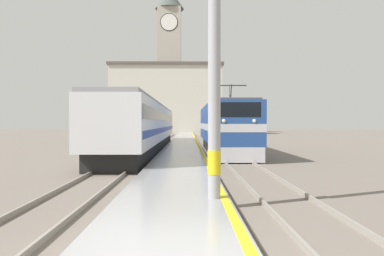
{
  "coord_description": "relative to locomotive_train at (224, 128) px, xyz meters",
  "views": [
    {
      "loc": [
        0.38,
        -5.48,
        2.18
      ],
      "look_at": [
        0.77,
        27.54,
        1.73
      ],
      "focal_mm": 35.0,
      "sensor_mm": 36.0,
      "label": 1
    }
  ],
  "objects": [
    {
      "name": "ground_plane",
      "position": [
        -3.07,
        8.07,
        -1.84
      ],
      "size": [
        200.0,
        200.0,
        0.0
      ],
      "primitive_type": "plane",
      "color": "#70665B"
    },
    {
      "name": "platform",
      "position": [
        -3.07,
        3.07,
        -1.69
      ],
      "size": [
        2.89,
        140.0,
        0.3
      ],
      "color": "#999999",
      "rests_on": "ground"
    },
    {
      "name": "rail_track_near",
      "position": [
        0.0,
        3.07,
        -1.81
      ],
      "size": [
        2.83,
        140.0,
        0.16
      ],
      "color": "#70665B",
      "rests_on": "ground"
    },
    {
      "name": "rail_track_far",
      "position": [
        -6.0,
        3.07,
        -1.81
      ],
      "size": [
        2.83,
        140.0,
        0.16
      ],
      "color": "#70665B",
      "rests_on": "ground"
    },
    {
      "name": "locomotive_train",
      "position": [
        0.0,
        0.0,
        0.0
      ],
      "size": [
        2.92,
        16.04,
        4.56
      ],
      "color": "black",
      "rests_on": "ground"
    },
    {
      "name": "passenger_train",
      "position": [
        -6.0,
        3.09,
        0.13
      ],
      "size": [
        2.92,
        30.89,
        3.63
      ],
      "color": "black",
      "rests_on": "ground"
    },
    {
      "name": "catenary_mast",
      "position": [
        -1.98,
        -18.07,
        2.8
      ],
      "size": [
        2.34,
        0.33,
        8.89
      ],
      "color": "#9E9EA3",
      "rests_on": "platform"
    },
    {
      "name": "clock_tower",
      "position": [
        -6.61,
        54.17,
        14.87
      ],
      "size": [
        6.2,
        6.2,
        31.39
      ],
      "color": "#ADA393",
      "rests_on": "ground"
    },
    {
      "name": "station_building",
      "position": [
        -6.81,
        45.85,
        4.95
      ],
      "size": [
        21.74,
        8.56,
        13.53
      ],
      "color": "beige",
      "rests_on": "ground"
    }
  ]
}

